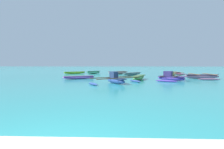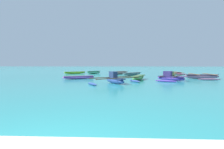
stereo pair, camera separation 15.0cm
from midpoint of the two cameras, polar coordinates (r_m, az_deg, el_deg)
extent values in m
ellipsoid|color=#66B255|center=(18.21, 8.49, -1.03)|extent=(1.98, 3.77, 0.47)
cube|color=#446E3B|center=(18.20, 8.49, -0.42)|extent=(1.85, 3.47, 0.08)
ellipsoid|color=slate|center=(25.90, 6.40, 0.21)|extent=(3.11, 3.24, 0.39)
cube|color=#445B5D|center=(25.89, 6.40, 0.56)|extent=(2.88, 3.00, 0.08)
ellipsoid|color=#5CB987|center=(29.63, -6.21, 0.70)|extent=(2.31, 2.36, 0.48)
cube|color=#3F7257|center=(29.62, -6.21, 1.09)|extent=(2.14, 2.18, 0.08)
ellipsoid|color=tan|center=(28.05, 1.80, 0.56)|extent=(3.42, 3.26, 0.48)
cube|color=#705551|center=(28.04, 1.80, 0.97)|extent=(3.17, 3.02, 0.08)
ellipsoid|color=#2E4A93|center=(14.61, 0.95, -2.06)|extent=(1.85, 2.35, 0.48)
cube|color=navy|center=(14.59, 0.95, -1.28)|extent=(1.72, 2.17, 0.08)
cube|color=navy|center=(14.83, 0.28, -0.02)|extent=(0.76, 0.82, 0.53)
cylinder|color=brown|center=(14.12, 2.22, -1.19)|extent=(3.51, 2.48, 0.07)
cylinder|color=brown|center=(15.05, -0.24, -0.90)|extent=(3.51, 2.48, 0.07)
ellipsoid|color=#2E4A93|center=(15.89, 7.31, -2.15)|extent=(1.01, 1.33, 0.20)
ellipsoid|color=#2E4A93|center=(13.57, -6.51, -3.09)|extent=(1.01, 1.33, 0.20)
ellipsoid|color=#C468DE|center=(19.51, -10.96, -0.95)|extent=(3.47, 2.12, 0.34)
cube|color=#784687|center=(19.50, -10.97, -0.57)|extent=(3.21, 1.98, 0.08)
ellipsoid|color=#BA4862|center=(30.56, 19.45, 0.45)|extent=(2.60, 0.97, 0.31)
cube|color=brown|center=(30.55, 19.45, 0.66)|extent=(2.40, 0.91, 0.08)
cylinder|color=brown|center=(30.82, 20.40, 0.78)|extent=(0.74, 3.83, 0.07)
cylinder|color=brown|center=(30.29, 18.49, 0.77)|extent=(0.74, 3.83, 0.07)
ellipsoid|color=#BA4862|center=(32.29, 17.86, 0.52)|extent=(1.89, 0.53, 0.20)
ellipsoid|color=#BA4862|center=(28.86, 21.22, 0.13)|extent=(1.89, 0.53, 0.20)
ellipsoid|color=#5A3CB2|center=(18.34, 18.56, -1.18)|extent=(2.70, 2.08, 0.44)
cube|color=#3E2D6F|center=(18.33, 18.57, -0.62)|extent=(2.50, 1.94, 0.08)
cube|color=#3E2D6F|center=(18.40, 17.58, 0.30)|extent=(0.99, 0.97, 0.49)
cylinder|color=brown|center=(18.18, 20.41, -0.49)|extent=(1.86, 2.98, 0.07)
cylinder|color=brown|center=(18.49, 16.77, -0.36)|extent=(1.86, 2.98, 0.07)
ellipsoid|color=#5A3CB2|center=(20.02, 19.82, -1.18)|extent=(1.79, 1.20, 0.20)
ellipsoid|color=#5A3CB2|center=(16.70, 17.03, -2.00)|extent=(1.79, 1.20, 0.20)
ellipsoid|color=gold|center=(25.41, 18.74, -0.11)|extent=(2.28, 3.41, 0.31)
cube|color=olive|center=(25.40, 18.75, 0.15)|extent=(2.12, 3.15, 0.08)
cube|color=olive|center=(24.95, 18.53, 0.58)|extent=(0.94, 1.12, 0.34)
ellipsoid|color=#A4E734|center=(30.01, -12.29, 0.58)|extent=(3.47, 2.65, 0.38)
cube|color=olive|center=(30.01, -12.30, 0.86)|extent=(3.21, 2.46, 0.08)
ellipsoid|color=#956084|center=(21.96, 27.02, -0.58)|extent=(3.77, 0.72, 0.50)
cube|color=#5E4155|center=(21.95, 27.03, -0.03)|extent=(3.47, 0.69, 0.08)
cylinder|color=brown|center=(22.27, 29.05, 0.11)|extent=(0.28, 3.70, 0.07)
cylinder|color=brown|center=(21.64, 24.96, 0.14)|extent=(0.28, 3.70, 0.07)
ellipsoid|color=#956084|center=(23.69, 25.35, -0.63)|extent=(2.23, 0.32, 0.20)
ellipsoid|color=#956084|center=(20.27, 28.95, -1.35)|extent=(2.23, 0.32, 0.20)
camera|label=1|loc=(0.07, -90.18, -0.01)|focal=28.00mm
camera|label=2|loc=(0.07, 89.82, 0.01)|focal=28.00mm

